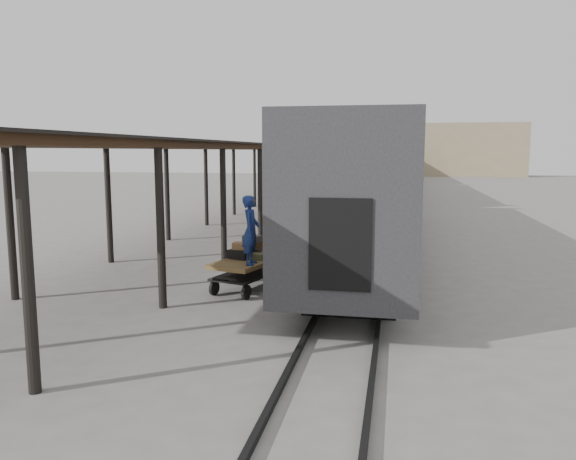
% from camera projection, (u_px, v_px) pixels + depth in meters
% --- Properties ---
extents(ground, '(160.00, 160.00, 0.00)m').
position_uv_depth(ground, '(238.00, 291.00, 15.51)').
color(ground, slate).
rests_on(ground, ground).
extents(train, '(3.45, 76.01, 4.01)m').
position_uv_depth(train, '(386.00, 165.00, 47.37)').
color(train, silver).
rests_on(train, ground).
extents(canopy, '(4.90, 64.30, 4.15)m').
position_uv_depth(canopy, '(287.00, 148.00, 38.92)').
color(canopy, '#422B19').
rests_on(canopy, ground).
extents(rails, '(1.54, 150.00, 0.12)m').
position_uv_depth(rails, '(385.00, 195.00, 47.93)').
color(rails, black).
rests_on(rails, ground).
extents(building_far, '(18.00, 10.00, 8.00)m').
position_uv_depth(building_far, '(462.00, 150.00, 88.08)').
color(building_far, tan).
rests_on(building_far, ground).
extents(building_left, '(12.00, 8.00, 6.00)m').
position_uv_depth(building_left, '(314.00, 156.00, 96.68)').
color(building_left, tan).
rests_on(building_left, ground).
extents(baggage_cart, '(1.87, 2.65, 0.86)m').
position_uv_depth(baggage_cart, '(249.00, 267.00, 15.53)').
color(baggage_cart, brown).
rests_on(baggage_cart, ground).
extents(suitcase_stack, '(1.36, 1.20, 0.59)m').
position_uv_depth(suitcase_stack, '(251.00, 250.00, 15.85)').
color(suitcase_stack, '#39393C').
rests_on(suitcase_stack, baggage_cart).
extents(luggage_tug, '(1.19, 1.56, 1.22)m').
position_uv_depth(luggage_tug, '(272.00, 211.00, 30.54)').
color(luggage_tug, maroon).
rests_on(luggage_tug, ground).
extents(porter, '(0.47, 0.68, 1.82)m').
position_uv_depth(porter, '(251.00, 230.00, 14.69)').
color(porter, navy).
rests_on(porter, baggage_cart).
extents(pedestrian, '(1.03, 0.72, 1.62)m').
position_uv_depth(pedestrian, '(287.00, 208.00, 30.01)').
color(pedestrian, black).
rests_on(pedestrian, ground).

